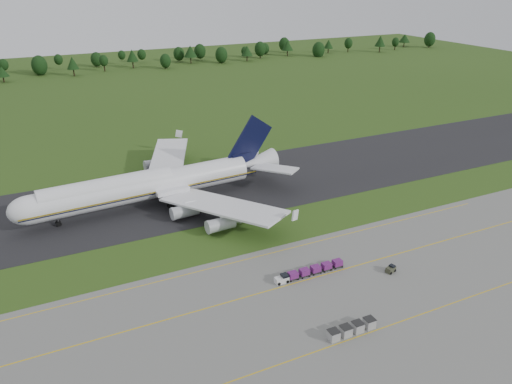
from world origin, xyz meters
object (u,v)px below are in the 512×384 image
baggage_train (309,271)px  utility_cart (391,270)px  edge_markers (242,218)px  uld_row (352,329)px  aircraft (150,185)px

baggage_train → utility_cart: bearing=-22.0°
utility_cart → edge_markers: utility_cart is taller
uld_row → baggage_train: bearing=81.8°
uld_row → edge_markers: (0.68, 46.30, -0.67)m
aircraft → uld_row: aircraft is taller
utility_cart → uld_row: size_ratio=0.25×
baggage_train → edge_markers: 28.19m
utility_cart → uld_row: uld_row is taller
aircraft → utility_cart: aircraft is taller
aircraft → edge_markers: 25.37m
utility_cart → uld_row: bearing=-146.5°
aircraft → utility_cart: size_ratio=31.40×
uld_row → edge_markers: size_ratio=0.66×
edge_markers → uld_row: bearing=-90.8°
aircraft → baggage_train: bearing=-66.6°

